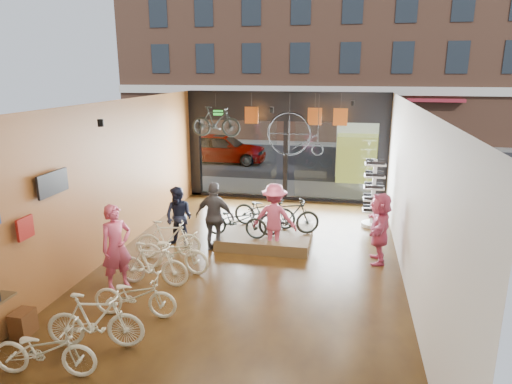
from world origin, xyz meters
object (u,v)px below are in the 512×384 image
(display_platform, at_px, (266,238))
(sunglasses_rack, at_px, (373,193))
(display_bike_right, at_px, (265,211))
(customer_5, at_px, (379,228))
(hung_bike, at_px, (216,122))
(street_car, at_px, (223,148))
(display_bike_left, at_px, (236,220))
(display_bike_mid, at_px, (289,217))
(penny_farthing, at_px, (298,136))
(floor_bike_1, at_px, (95,321))
(customer_2, at_px, (215,217))
(box_truck, at_px, (365,141))
(customer_1, at_px, (179,217))
(floor_bike_0, at_px, (44,350))
(floor_bike_2, at_px, (135,295))
(customer_3, at_px, (274,218))
(floor_bike_3, at_px, (153,264))
(floor_bike_4, at_px, (173,252))
(floor_bike_5, at_px, (168,239))
(customer_0, at_px, (116,247))

(display_platform, xyz_separation_m, sunglasses_rack, (2.84, 1.99, 0.86))
(display_bike_right, bearing_deg, customer_5, -102.30)
(display_bike_right, xyz_separation_m, customer_5, (3.00, -1.13, 0.10))
(hung_bike, bearing_deg, street_car, 14.50)
(display_bike_left, bearing_deg, display_platform, -51.66)
(display_bike_mid, relative_size, penny_farthing, 0.95)
(floor_bike_1, distance_m, customer_2, 4.60)
(customer_5, distance_m, penny_farthing, 4.69)
(box_truck, xyz_separation_m, hung_bike, (-4.85, -6.80, 1.50))
(customer_2, height_order, sunglasses_rack, sunglasses_rack)
(penny_farthing, bearing_deg, customer_2, -113.86)
(customer_1, bearing_deg, floor_bike_1, -73.04)
(street_car, relative_size, customer_2, 2.42)
(floor_bike_0, relative_size, display_bike_left, 0.97)
(display_platform, bearing_deg, customer_1, -161.59)
(floor_bike_0, bearing_deg, floor_bike_2, -24.09)
(customer_2, bearing_deg, display_bike_left, -141.79)
(customer_5, xyz_separation_m, penny_farthing, (-2.40, 3.69, 1.63))
(display_bike_left, bearing_deg, box_truck, -14.07)
(customer_2, height_order, customer_3, customer_2)
(customer_2, bearing_deg, floor_bike_3, 78.74)
(customer_3, relative_size, penny_farthing, 1.03)
(street_car, bearing_deg, customer_1, -170.13)
(floor_bike_3, bearing_deg, display_bike_mid, -42.30)
(customer_2, bearing_deg, customer_1, 6.53)
(customer_2, bearing_deg, hung_bike, -67.06)
(floor_bike_4, xyz_separation_m, hung_bike, (-0.33, 4.78, 2.46))
(floor_bike_4, xyz_separation_m, customer_3, (2.07, 1.68, 0.42))
(floor_bike_0, distance_m, floor_bike_4, 3.96)
(floor_bike_5, bearing_deg, floor_bike_0, 165.92)
(floor_bike_3, bearing_deg, floor_bike_0, 173.05)
(customer_0, bearing_deg, penny_farthing, 9.53)
(floor_bike_3, distance_m, display_bike_mid, 3.86)
(penny_farthing, bearing_deg, floor_bike_4, -113.51)
(display_platform, height_order, sunglasses_rack, sunglasses_rack)
(customer_0, bearing_deg, floor_bike_3, -32.31)
(street_car, relative_size, floor_bike_2, 2.71)
(floor_bike_3, xyz_separation_m, display_bike_right, (1.82, 3.38, 0.28))
(floor_bike_1, bearing_deg, sunglasses_rack, -43.65)
(floor_bike_3, bearing_deg, floor_bike_4, -12.64)
(floor_bike_2, height_order, customer_2, customer_2)
(floor_bike_3, xyz_separation_m, sunglasses_rack, (4.78, 4.92, 0.53))
(floor_bike_2, relative_size, display_bike_right, 0.91)
(street_car, distance_m, display_bike_left, 11.40)
(floor_bike_3, xyz_separation_m, customer_0, (-0.67, -0.27, 0.44))
(floor_bike_2, bearing_deg, box_truck, -22.18)
(customer_0, distance_m, customer_1, 2.51)
(box_truck, height_order, customer_2, box_truck)
(display_bike_right, relative_size, customer_0, 0.96)
(display_bike_left, bearing_deg, hung_bike, 29.48)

